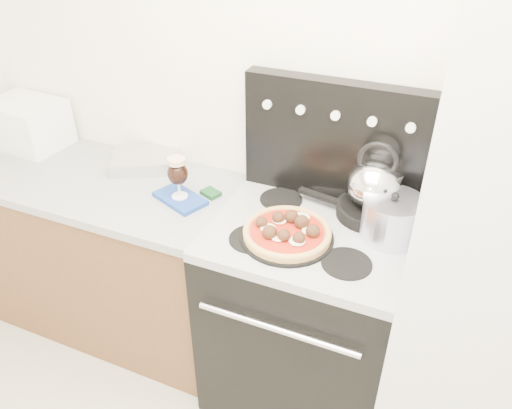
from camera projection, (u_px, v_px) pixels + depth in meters
The scene contains 16 objects.
room_shell at pixel (161, 316), 1.09m from camera, with size 3.52×3.01×2.52m.
base_cabinet at pixel (103, 253), 2.58m from camera, with size 1.45×0.60×0.86m, color brown.
countertop at pixel (87, 178), 2.33m from camera, with size 1.48×0.63×0.04m, color #9D9CA0.
stove_body at pixel (304, 317), 2.19m from camera, with size 0.76×0.65×0.88m, color black.
cooktop at pixel (310, 233), 1.94m from camera, with size 0.76×0.65×0.04m, color #ADADB2.
backguard at pixel (336, 141), 2.00m from camera, with size 0.76×0.08×0.50m, color black.
fridge at pixel (510, 275), 1.66m from camera, with size 0.64×0.68×1.90m, color silver.
toaster_oven at pixel (27, 123), 2.52m from camera, with size 0.37×0.27×0.23m, color white.
foil_sheet at pixel (146, 160), 2.37m from camera, with size 0.31×0.23×0.06m, color white.
oven_mitt at pixel (180, 199), 2.13m from camera, with size 0.23×0.13×0.02m, color #1B3E95.
beer_glass at pixel (178, 178), 2.07m from camera, with size 0.09×0.09×0.19m, color black, non-canonical shape.
pizza_pan at pixel (287, 237), 1.87m from camera, with size 0.35×0.35×0.01m, color black.
pizza at pixel (287, 231), 1.86m from camera, with size 0.33×0.33×0.05m, color #D8B567, non-canonical shape.
skillet at pixel (370, 211), 1.99m from camera, with size 0.27×0.27×0.05m, color black.
tea_kettle at pixel (375, 180), 1.91m from camera, with size 0.21×0.21×0.23m, color white, non-canonical shape.
stock_pot at pixel (391, 219), 1.84m from camera, with size 0.22×0.22×0.16m, color silver.
Camera 1 is at (0.50, -0.34, 2.06)m, focal length 35.00 mm.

